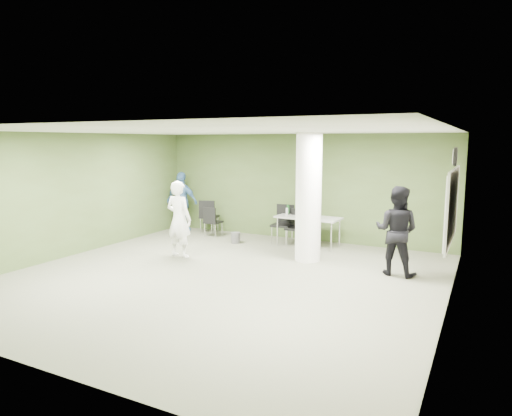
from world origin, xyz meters
The scene contains 17 objects.
floor centered at (0.00, 0.00, 0.00)m, with size 8.00×8.00×0.00m, color #595B48.
ceiling centered at (0.00, 0.00, 2.80)m, with size 8.00×8.00×0.00m, color white.
wall_back centered at (0.00, 4.00, 1.40)m, with size 8.00×0.02×2.80m, color #3F5025.
wall_left centered at (-4.00, 0.00, 1.40)m, with size 0.02×8.00×2.80m, color #3F5025.
wall_right_cream centered at (4.00, 0.00, 1.40)m, with size 0.02×8.00×2.80m, color beige.
column centered at (1.00, 2.00, 1.40)m, with size 0.56×0.56×2.80m, color silver.
whiteboard centered at (3.92, 1.20, 1.50)m, with size 0.05×2.30×1.30m.
wall_clock centered at (3.92, 1.20, 2.35)m, with size 0.06×0.32×0.32m.
folding_table centered at (0.53, 3.24, 0.71)m, with size 1.63×0.79×1.01m.
wastebasket centered at (-1.26, 2.76, 0.14)m, with size 0.24×0.24×0.28m, color #4C4C4C.
chair_back_left centered at (-2.58, 3.51, 0.56)m, with size 0.58×0.58×0.96m.
chair_back_right centered at (-2.21, 3.12, 0.48)m, with size 0.42×0.42×0.83m.
chair_table_left centered at (-0.17, 3.33, 0.58)m, with size 0.52×0.52×0.99m.
chair_table_right centered at (0.26, 3.24, 0.53)m, with size 0.47×0.47×0.92m.
woman_white centered at (-1.71, 0.96, 0.87)m, with size 0.63×0.42×1.73m, color white.
man_black centered at (2.92, 1.76, 0.88)m, with size 0.85×0.67×1.76m, color black.
man_blue centered at (-3.40, 3.40, 0.87)m, with size 1.02×0.42×1.74m, color #3D6799.
Camera 1 is at (4.45, -7.26, 2.61)m, focal length 32.00 mm.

